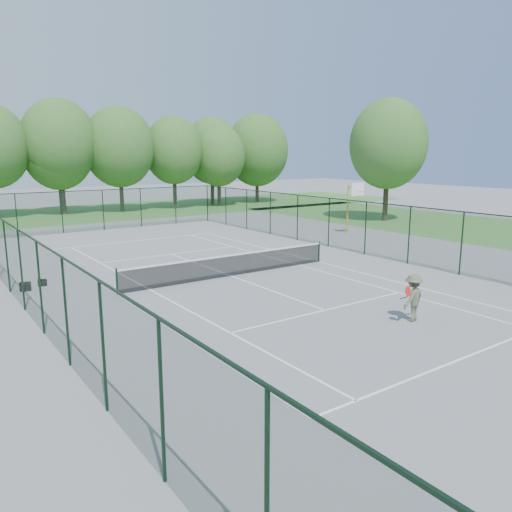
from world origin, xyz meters
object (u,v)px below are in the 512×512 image
(tennis_net, at_px, (231,264))
(sports_bag_a, at_px, (25,287))
(tennis_player, at_px, (413,298))
(basketball_goal, at_px, (353,198))

(tennis_net, height_order, sports_bag_a, tennis_net)
(sports_bag_a, distance_m, tennis_player, 15.53)
(sports_bag_a, bearing_deg, basketball_goal, 19.59)
(tennis_net, xyz_separation_m, basketball_goal, (13.95, 5.80, 1.99))
(basketball_goal, xyz_separation_m, tennis_player, (-12.31, -14.77, -1.75))
(tennis_net, bearing_deg, tennis_player, -79.64)
(basketball_goal, relative_size, tennis_player, 1.70)
(tennis_player, bearing_deg, tennis_net, 100.36)
(tennis_net, xyz_separation_m, tennis_player, (1.64, -8.97, 0.24))
(sports_bag_a, bearing_deg, tennis_player, -37.46)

